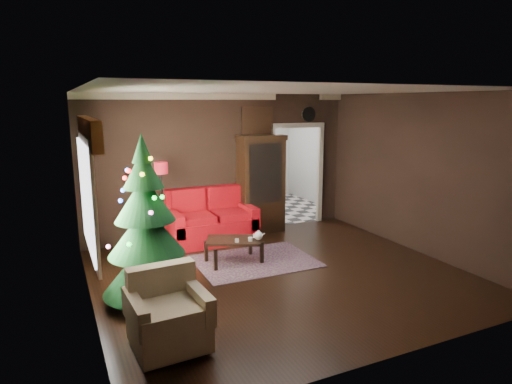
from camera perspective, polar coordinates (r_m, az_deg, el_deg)
name	(u,v)px	position (r m, az deg, el deg)	size (l,w,h in m)	color
floor	(280,275)	(7.00, 3.17, -10.61)	(5.50, 5.50, 0.00)	black
ceiling	(283,90)	(6.49, 3.45, 12.94)	(5.50, 5.50, 0.00)	white
wall_back	(222,165)	(8.86, -4.39, 3.47)	(5.50, 5.50, 0.00)	black
wall_front	(401,230)	(4.62, 18.19, -4.62)	(5.50, 5.50, 0.00)	black
wall_left	(85,204)	(5.85, -21.16, -1.48)	(5.50, 5.50, 0.00)	black
wall_right	(420,174)	(8.25, 20.38, 2.18)	(5.50, 5.50, 0.00)	black
doorway	(296,177)	(9.63, 5.15, 2.00)	(1.10, 0.10, 2.10)	beige
left_window	(87,197)	(6.04, -20.96, -0.59)	(0.05, 1.60, 1.40)	white
valance	(89,132)	(5.94, -20.76, 7.23)	(0.12, 2.10, 0.35)	brown
kitchen_floor	(265,209)	(11.14, 1.18, -2.16)	(3.00, 3.00, 0.00)	silver
kitchen_window	(242,137)	(12.18, -1.82, 7.12)	(0.70, 0.06, 0.70)	white
rug	(255,261)	(7.55, -0.12, -8.88)	(1.96, 1.43, 0.01)	#553E4E
loveseat	(212,216)	(8.48, -5.75, -3.12)	(1.70, 0.90, 1.00)	#9B120B
curio_cabinet	(261,186)	(9.01, 0.64, 0.74)	(0.90, 0.45, 1.90)	black
floor_lamp	(162,205)	(8.10, -11.97, -1.62)	(0.26, 0.26, 1.54)	black
christmas_tree	(146,227)	(5.93, -14.01, -4.36)	(1.19, 1.19, 2.27)	black
armchair	(168,310)	(4.98, -11.27, -14.65)	(0.80, 0.80, 0.82)	tan
coffee_table	(234,250)	(7.44, -2.88, -7.53)	(0.88, 0.53, 0.40)	black
teapot	(258,235)	(7.30, 0.32, -5.61)	(0.16, 0.16, 0.15)	white
cup_a	(237,240)	(7.20, -2.48, -6.26)	(0.07, 0.07, 0.06)	silver
cup_b	(250,239)	(7.26, -0.75, -6.09)	(0.07, 0.07, 0.06)	white
book	(253,230)	(7.48, -0.39, -4.98)	(0.15, 0.02, 0.20)	tan
wall_clock	(308,114)	(9.59, 6.76, 9.92)	(0.32, 0.32, 0.06)	silver
painting	(257,122)	(9.03, 0.14, 9.07)	(0.62, 0.05, 0.52)	tan
kitchen_counter	(246,183)	(12.11, -1.31, 1.13)	(1.80, 0.60, 0.90)	silver
kitchen_table	(260,197)	(10.66, 0.46, -0.71)	(0.70, 0.70, 0.75)	brown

